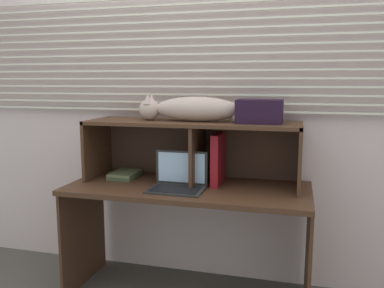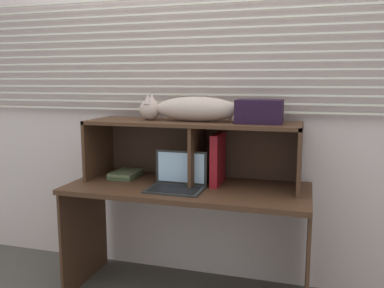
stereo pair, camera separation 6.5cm
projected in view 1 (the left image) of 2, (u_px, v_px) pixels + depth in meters
name	position (u px, v px, depth m)	size (l,w,h in m)	color
back_panel_with_blinds	(201.00, 94.00, 2.67)	(4.40, 0.08, 2.50)	beige
desk	(188.00, 207.00, 2.45)	(1.46, 0.62, 0.71)	#452A1B
hutch_shelf_unit	(194.00, 138.00, 2.51)	(1.32, 0.39, 0.38)	#452A1B
cat	(191.00, 109.00, 2.45)	(0.87, 0.16, 0.16)	#BBA399
laptop	(178.00, 181.00, 2.36)	(0.32, 0.24, 0.21)	#262626
binder_upright	(218.00, 159.00, 2.46)	(0.05, 0.25, 0.31)	maroon
book_stack	(125.00, 174.00, 2.64)	(0.17, 0.24, 0.04)	#516644
storage_box	(260.00, 111.00, 2.35)	(0.27, 0.20, 0.14)	black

